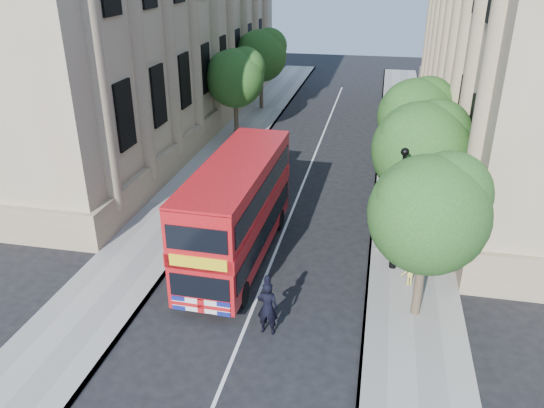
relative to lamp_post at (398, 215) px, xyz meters
The scene contains 16 objects.
ground 8.20m from the lamp_post, 129.81° to the right, with size 120.00×120.00×0.00m, color black.
pavement_right 4.75m from the lamp_post, 79.38° to the left, with size 3.50×80.00×0.12m, color gray.
pavement_left 11.73m from the lamp_post, 159.59° to the left, with size 3.50×80.00×0.12m, color gray.
building_left 26.82m from the lamp_post, 136.25° to the left, with size 12.00×38.00×18.00m, color tan.
tree_right_near 3.54m from the lamp_post, 74.15° to the right, with size 4.00×4.00×6.08m.
tree_right_mid 3.70m from the lamp_post, 74.48° to the left, with size 4.20×4.20×6.37m.
tree_right_far 9.25m from the lamp_post, 84.67° to the left, with size 4.00×4.00×6.15m.
tree_left_far 19.52m from the lamp_post, 124.35° to the left, with size 4.00×4.00×6.30m.
tree_left_back 26.51m from the lamp_post, 114.51° to the left, with size 4.20×4.20×6.65m.
lamp_post is the anchor object (origin of this frame).
double_decker_bus 6.45m from the lamp_post, behind, with size 2.68×9.31×4.27m.
box_van 10.78m from the lamp_post, 136.31° to the left, with size 2.06×4.45×2.48m.
police_constable 6.69m from the lamp_post, 129.88° to the right, with size 0.73×0.48×2.01m, color black.
woman_pedestrian 2.28m from the lamp_post, 112.16° to the left, with size 0.74×0.58×1.52m, color beige.
child_a 2.25m from the lamp_post, 86.48° to the left, with size 0.60×0.25×1.03m, color orange.
child_b 2.26m from the lamp_post, 61.34° to the right, with size 0.70×0.40×1.09m, color #E9D14F.
Camera 1 is at (3.97, -13.33, 11.63)m, focal length 35.00 mm.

